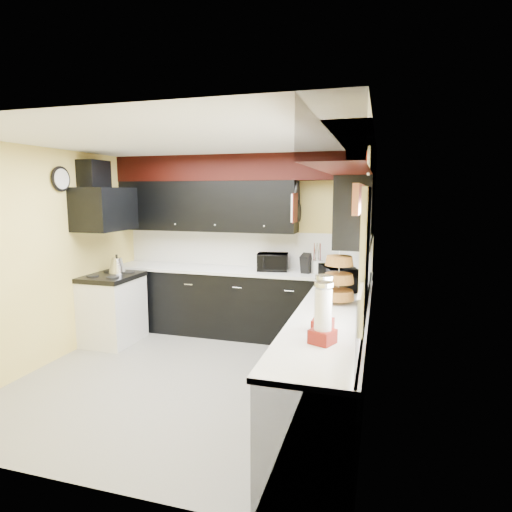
{
  "coord_description": "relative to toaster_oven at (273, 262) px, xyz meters",
  "views": [
    {
      "loc": [
        1.88,
        -4.02,
        1.99
      ],
      "look_at": [
        0.48,
        0.78,
        1.25
      ],
      "focal_mm": 30.0,
      "sensor_mm": 36.0,
      "label": 1
    }
  ],
  "objects": [
    {
      "name": "ground",
      "position": [
        -0.5,
        -1.53,
        -1.06
      ],
      "size": [
        3.6,
        3.6,
        0.0
      ],
      "primitive_type": "plane",
      "color": "gray",
      "rests_on": "ground"
    },
    {
      "name": "wall_back",
      "position": [
        -0.5,
        0.27,
        0.19
      ],
      "size": [
        3.6,
        0.06,
        2.5
      ],
      "primitive_type": "cube",
      "color": "#E0C666",
      "rests_on": "ground"
    },
    {
      "name": "wall_right",
      "position": [
        1.3,
        -1.53,
        0.19
      ],
      "size": [
        0.06,
        3.6,
        2.5
      ],
      "primitive_type": "cube",
      "color": "#E0C666",
      "rests_on": "ground"
    },
    {
      "name": "wall_left",
      "position": [
        -2.3,
        -1.53,
        0.19
      ],
      "size": [
        0.06,
        3.6,
        2.5
      ],
      "primitive_type": "cube",
      "color": "#E0C666",
      "rests_on": "ground"
    },
    {
      "name": "ceiling",
      "position": [
        -0.5,
        -1.53,
        1.44
      ],
      "size": [
        3.6,
        3.6,
        0.06
      ],
      "primitive_type": "cube",
      "color": "white",
      "rests_on": "wall_back"
    },
    {
      "name": "cab_back",
      "position": [
        -0.5,
        -0.03,
        -0.61
      ],
      "size": [
        3.6,
        0.6,
        0.9
      ],
      "primitive_type": "cube",
      "color": "black",
      "rests_on": "ground"
    },
    {
      "name": "cab_right",
      "position": [
        1.0,
        -1.83,
        -0.61
      ],
      "size": [
        0.6,
        3.0,
        0.9
      ],
      "primitive_type": "cube",
      "color": "black",
      "rests_on": "ground"
    },
    {
      "name": "counter_back",
      "position": [
        -0.5,
        -0.03,
        -0.14
      ],
      "size": [
        3.62,
        0.64,
        0.04
      ],
      "primitive_type": "cube",
      "color": "white",
      "rests_on": "cab_back"
    },
    {
      "name": "counter_right",
      "position": [
        1.0,
        -1.83,
        -0.14
      ],
      "size": [
        0.64,
        3.02,
        0.04
      ],
      "primitive_type": "cube",
      "color": "white",
      "rests_on": "cab_right"
    },
    {
      "name": "splash_back",
      "position": [
        -0.5,
        0.26,
        0.13
      ],
      "size": [
        3.6,
        0.02,
        0.5
      ],
      "primitive_type": "cube",
      "color": "white",
      "rests_on": "counter_back"
    },
    {
      "name": "splash_right",
      "position": [
        1.29,
        -1.53,
        0.13
      ],
      "size": [
        0.02,
        3.6,
        0.5
      ],
      "primitive_type": "cube",
      "color": "white",
      "rests_on": "counter_right"
    },
    {
      "name": "upper_back",
      "position": [
        -1.0,
        0.09,
        0.74
      ],
      "size": [
        2.6,
        0.35,
        0.7
      ],
      "primitive_type": "cube",
      "color": "black",
      "rests_on": "wall_back"
    },
    {
      "name": "upper_right",
      "position": [
        1.13,
        -0.63,
        0.74
      ],
      "size": [
        0.35,
        1.8,
        0.7
      ],
      "primitive_type": "cube",
      "color": "black",
      "rests_on": "wall_right"
    },
    {
      "name": "soffit_back",
      "position": [
        -0.5,
        0.09,
        1.27
      ],
      "size": [
        3.6,
        0.36,
        0.35
      ],
      "primitive_type": "cube",
      "color": "black",
      "rests_on": "wall_back"
    },
    {
      "name": "soffit_right",
      "position": [
        1.12,
        -1.71,
        1.27
      ],
      "size": [
        0.36,
        3.24,
        0.35
      ],
      "primitive_type": "cube",
      "color": "black",
      "rests_on": "wall_right"
    },
    {
      "name": "stove",
      "position": [
        -2.0,
        -0.78,
        -0.63
      ],
      "size": [
        0.6,
        0.75,
        0.86
      ],
      "primitive_type": "cube",
      "color": "white",
      "rests_on": "ground"
    },
    {
      "name": "cooktop",
      "position": [
        -2.0,
        -0.78,
        -0.17
      ],
      "size": [
        0.62,
        0.77,
        0.06
      ],
      "primitive_type": "cube",
      "color": "black",
      "rests_on": "stove"
    },
    {
      "name": "hood",
      "position": [
        -2.05,
        -0.78,
        0.72
      ],
      "size": [
        0.5,
        0.78,
        0.55
      ],
      "primitive_type": "cube",
      "color": "black",
      "rests_on": "wall_left"
    },
    {
      "name": "hood_duct",
      "position": [
        -2.18,
        -0.78,
        1.14
      ],
      "size": [
        0.24,
        0.4,
        0.4
      ],
      "primitive_type": "cube",
      "color": "black",
      "rests_on": "wall_left"
    },
    {
      "name": "window",
      "position": [
        1.29,
        -2.43,
        0.49
      ],
      "size": [
        0.03,
        0.86,
        0.96
      ],
      "primitive_type": null,
      "color": "white",
      "rests_on": "wall_right"
    },
    {
      "name": "valance",
      "position": [
        1.23,
        -2.43,
        0.89
      ],
      "size": [
        0.04,
        0.88,
        0.2
      ],
      "primitive_type": "cube",
      "color": "red",
      "rests_on": "wall_right"
    },
    {
      "name": "pan_top",
      "position": [
        0.32,
        0.02,
        0.94
      ],
      "size": [
        0.03,
        0.22,
        0.4
      ],
      "primitive_type": null,
      "color": "black",
      "rests_on": "upper_back"
    },
    {
      "name": "pan_mid",
      "position": [
        0.32,
        -0.11,
        0.69
      ],
      "size": [
        0.03,
        0.28,
        0.46
      ],
      "primitive_type": null,
      "color": "black",
      "rests_on": "upper_back"
    },
    {
      "name": "pan_low",
      "position": [
        0.32,
        0.15,
        0.66
      ],
      "size": [
        0.03,
        0.24,
        0.42
      ],
      "primitive_type": null,
      "color": "black",
      "rests_on": "upper_back"
    },
    {
      "name": "cut_board",
      "position": [
        0.33,
        -0.23,
        0.74
      ],
      "size": [
        0.03,
        0.26,
        0.35
      ],
      "primitive_type": "cube",
      "color": "white",
      "rests_on": "upper_back"
    },
    {
      "name": "baskets",
      "position": [
        1.02,
        -1.48,
        0.12
      ],
      "size": [
        0.27,
        0.27,
        0.5
      ],
      "primitive_type": null,
      "color": "brown",
      "rests_on": "upper_right"
    },
    {
      "name": "clock",
      "position": [
        -2.27,
        -1.28,
        1.09
      ],
      "size": [
        0.03,
        0.3,
        0.3
      ],
      "primitive_type": null,
      "color": "black",
      "rests_on": "wall_left"
    },
    {
      "name": "deco_plate",
      "position": [
        1.27,
        -1.88,
        1.19
      ],
      "size": [
        0.03,
        0.24,
        0.24
      ],
      "primitive_type": null,
      "color": "white",
      "rests_on": "wall_right"
    },
    {
      "name": "toaster_oven",
      "position": [
        0.0,
        0.0,
        0.0
      ],
      "size": [
        0.45,
        0.4,
        0.24
      ],
      "primitive_type": "imported",
      "rotation": [
        0.0,
        0.0,
        0.16
      ],
      "color": "black",
      "rests_on": "counter_back"
    },
    {
      "name": "microwave",
      "position": [
        0.97,
        -0.92,
        0.01
      ],
      "size": [
        0.48,
        0.56,
        0.26
      ],
      "primitive_type": "imported",
      "rotation": [
        0.0,
        0.0,
        2.01
      ],
      "color": "black",
      "rests_on": "counter_right"
    },
    {
      "name": "utensil_crock",
      "position": [
        0.6,
        -0.0,
        -0.04
      ],
      "size": [
        0.19,
        0.19,
        0.16
      ],
      "primitive_type": "cylinder",
      "rotation": [
        0.0,
        0.0,
        -0.24
      ],
      "color": "white",
      "rests_on": "counter_back"
    },
    {
      "name": "knife_block",
      "position": [
        0.47,
        -0.06,
        0.01
      ],
      "size": [
        0.14,
        0.18,
        0.25
      ],
      "primitive_type": "cube",
      "rotation": [
        0.0,
        0.0,
        -0.17
      ],
      "color": "black",
      "rests_on": "counter_back"
    },
    {
      "name": "kettle",
      "position": [
        -2.0,
        -0.63,
        -0.04
      ],
      "size": [
        0.29,
        0.29,
        0.2
      ],
      "primitive_type": null,
      "rotation": [
        0.0,
        0.0,
        -0.37
      ],
      "color": "#B1B1B5",
      "rests_on": "cooktop"
    },
    {
      "name": "dispenser_a",
      "position": [
        1.0,
        -2.4,
        0.09
      ],
      "size": [
        0.16,
        0.16,
        0.42
      ],
      "primitive_type": null,
      "rotation": [
        0.0,
        0.0,
        -0.07
      ],
      "color": "#621107",
      "rests_on": "counter_right"
    },
    {
      "name": "dispenser_b",
      "position": [
        1.03,
        -2.65,
        0.09
      ],
      "size": [
        0.2,
        0.2,
        0.42
      ],
      "primitive_type": null,
      "rotation": [
        0.0,
        0.0,
        -0.41
      ],
      "color": "#5D0816",
      "rests_on": "counter_right"
    }
  ]
}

